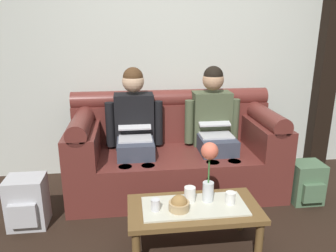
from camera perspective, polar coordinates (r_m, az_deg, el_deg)
back_wall_patterned at (r=3.61m, az=0.02°, el=14.67°), size 6.00×0.12×2.90m
timber_pillar at (r=4.11m, az=26.17°, el=13.28°), size 0.20×0.20×2.90m
couch at (r=3.32m, az=1.16°, el=-4.62°), size 2.02×0.88×0.96m
person_left at (r=3.19m, az=-5.78°, el=-0.18°), size 0.56×0.67×1.22m
person_right at (r=3.30m, az=7.94°, el=0.31°), size 0.56×0.67×1.22m
coffee_table at (r=2.47m, az=4.52°, el=-14.63°), size 0.95×0.48×0.36m
flower_vase at (r=2.39m, az=7.12°, el=-6.73°), size 0.12×0.12×0.45m
snack_bowl at (r=2.37m, az=1.94°, el=-13.39°), size 0.15×0.15×0.12m
cup_near_left at (r=2.36m, az=-2.18°, el=-13.45°), size 0.06×0.06×0.08m
cup_near_right at (r=2.48m, az=10.74°, el=-12.12°), size 0.07×0.07×0.09m
cup_far_center at (r=2.47m, az=3.80°, el=-11.68°), size 0.08×0.08×0.11m
backpack_right at (r=3.37m, az=22.79°, el=-9.05°), size 0.28×0.29×0.39m
backpack_left at (r=2.99m, az=-23.19°, el=-12.08°), size 0.30×0.29×0.43m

